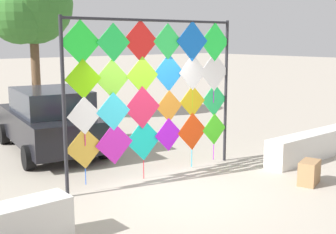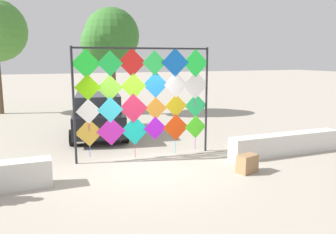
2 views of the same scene
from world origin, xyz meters
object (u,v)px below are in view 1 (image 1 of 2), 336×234
Objects in this scene: cardboard_box_large at (309,173)px; tree_far_right at (30,8)px; kite_display_rack at (157,86)px; parked_car at (50,120)px.

tree_far_right reaches higher than cardboard_box_large.
cardboard_box_large is 11.32m from tree_far_right.
parked_car is (-0.80, 3.47, -1.11)m from kite_display_rack.
tree_far_right reaches higher than kite_display_rack.
kite_display_rack reaches higher than parked_car.
kite_display_rack is at bearing 130.39° from cardboard_box_large.
cardboard_box_large is 0.10× the size of tree_far_right.
parked_car is 8.02× the size of cardboard_box_large.
cardboard_box_large is (2.84, -5.87, -0.60)m from parked_car.
tree_far_right is (1.62, 4.74, 3.16)m from parked_car.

